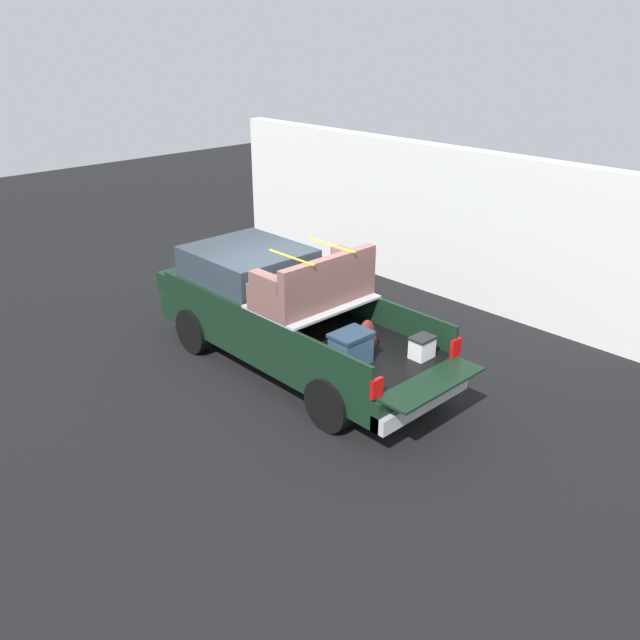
# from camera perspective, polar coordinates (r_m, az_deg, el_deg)

# --- Properties ---
(ground_plane) EXTENTS (40.00, 40.00, 0.00)m
(ground_plane) POSITION_cam_1_polar(r_m,az_deg,el_deg) (11.44, -2.07, -4.15)
(ground_plane) COLOR black
(pickup_truck) EXTENTS (6.05, 2.06, 2.23)m
(pickup_truck) POSITION_cam_1_polar(r_m,az_deg,el_deg) (11.27, -3.40, 0.84)
(pickup_truck) COLOR black
(pickup_truck) RESTS_ON ground_plane
(building_facade) EXTENTS (10.97, 0.36, 3.20)m
(building_facade) POSITION_cam_1_polar(r_m,az_deg,el_deg) (14.97, 7.89, 9.09)
(building_facade) COLOR white
(building_facade) RESTS_ON ground_plane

